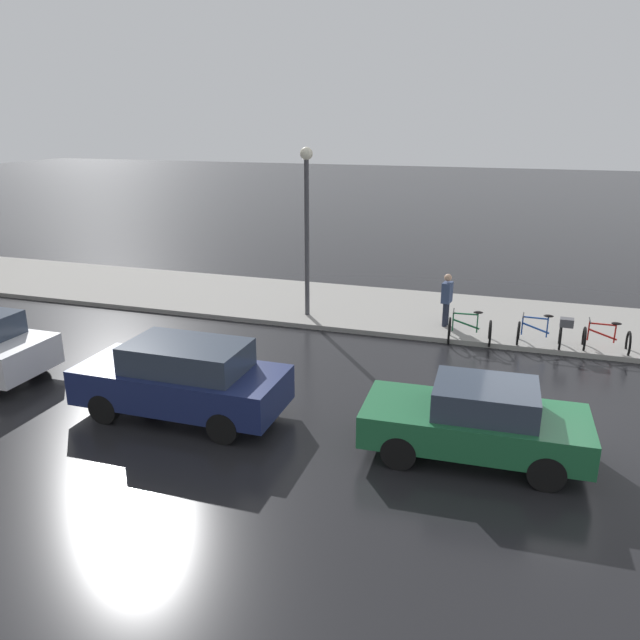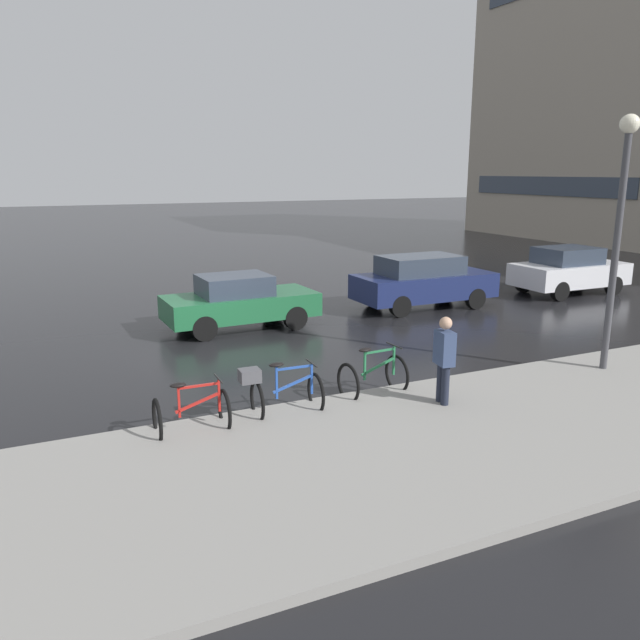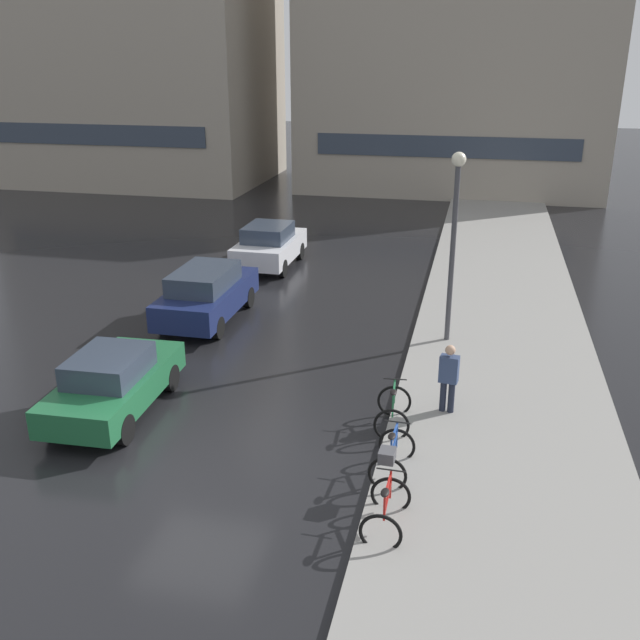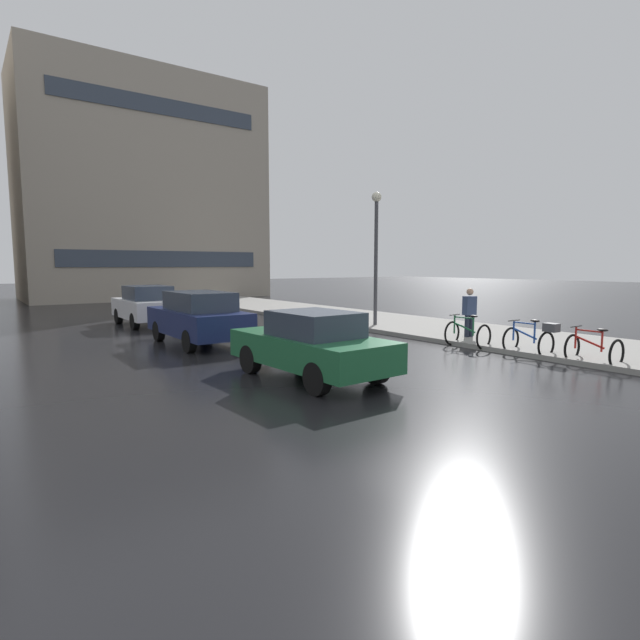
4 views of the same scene
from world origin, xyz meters
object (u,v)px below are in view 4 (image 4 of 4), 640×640
object	(u,v)px
bicycle_nearest	(593,349)
streetlamp	(376,242)
car_navy	(198,317)
bicycle_second	(533,338)
car_green	(311,345)
pedestrian	(469,311)
bicycle_third	(467,334)
car_white	(147,305)

from	to	relation	value
bicycle_nearest	streetlamp	distance (m)	8.98
car_navy	bicycle_nearest	bearing A→B (deg)	-53.27
bicycle_second	car_green	xyz separation A→B (m)	(-6.28, 1.32, 0.23)
pedestrian	streetlamp	xyz separation A→B (m)	(-0.24, 4.21, 2.37)
bicycle_third	car_navy	distance (m)	8.16
bicycle_third	car_green	world-z (taller)	car_green
bicycle_second	streetlamp	size ratio (longest dim) A/B	0.27
streetlamp	bicycle_nearest	bearing A→B (deg)	-93.44
bicycle_third	car_white	distance (m)	12.64
car_green	pedestrian	distance (m)	7.28
car_navy	car_white	xyz separation A→B (m)	(0.18, 5.83, -0.02)
car_green	pedestrian	world-z (taller)	pedestrian
car_green	car_navy	world-z (taller)	car_navy
bicycle_nearest	car_white	distance (m)	15.92
bicycle_second	bicycle_nearest	bearing A→B (deg)	-85.73
bicycle_nearest	streetlamp	xyz separation A→B (m)	(0.51, 8.47, 2.93)
car_navy	streetlamp	size ratio (longest dim) A/B	0.84
bicycle_third	pedestrian	xyz separation A→B (m)	(1.08, 0.78, 0.55)
bicycle_third	pedestrian	size ratio (longest dim) A/B	0.71
bicycle_nearest	pedestrian	world-z (taller)	pedestrian
bicycle_second	car_green	world-z (taller)	car_green
car_green	car_navy	xyz separation A→B (m)	(-0.14, 5.92, 0.10)
bicycle_second	bicycle_third	distance (m)	1.97
car_navy	streetlamp	distance (m)	7.48
bicycle_nearest	car_green	world-z (taller)	car_green
bicycle_second	car_white	size ratio (longest dim) A/B	0.36
car_green	pedestrian	xyz separation A→B (m)	(7.14, 1.42, 0.22)
bicycle_third	car_white	world-z (taller)	car_white
bicycle_nearest	car_white	world-z (taller)	car_white
bicycle_nearest	pedestrian	bearing A→B (deg)	80.07
car_green	car_navy	distance (m)	5.92
car_navy	car_green	bearing A→B (deg)	-88.64
bicycle_third	streetlamp	size ratio (longest dim) A/B	0.23
bicycle_nearest	car_green	distance (m)	7.00
bicycle_nearest	streetlamp	world-z (taller)	streetlamp
bicycle_nearest	bicycle_second	distance (m)	1.53
car_white	streetlamp	xyz separation A→B (m)	(6.86, -6.11, 2.51)
pedestrian	car_white	bearing A→B (deg)	124.52
pedestrian	streetlamp	bearing A→B (deg)	93.22
car_white	streetlamp	distance (m)	9.53
bicycle_second	car_green	size ratio (longest dim) A/B	0.34
car_green	bicycle_third	bearing A→B (deg)	6.03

